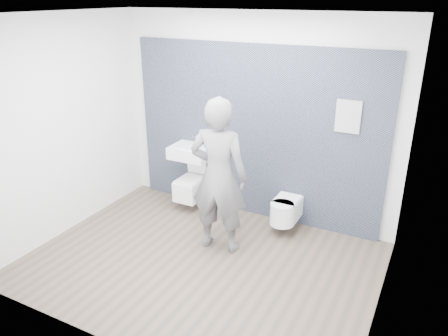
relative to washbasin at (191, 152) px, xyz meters
The scene contains 8 objects.
ground 1.73m from the washbasin, 55.07° to the right, with size 4.00×4.00×0.00m, color brown.
room_shell 1.73m from the washbasin, 55.07° to the right, with size 4.00×4.00×4.00m.
tile_wall 1.24m from the washbasin, 16.15° to the left, with size 3.60×0.06×2.40m, color black.
washbasin is the anchor object (origin of this frame).
toilet_square 0.54m from the washbasin, 90.00° to the right, with size 0.34×0.50×0.67m.
toilet_rounded 1.58m from the washbasin, ahead, with size 0.33×0.55×0.30m.
info_placard 2.30m from the washbasin, ahead, with size 0.30×0.03×0.40m, color white.
visitor 1.21m from the washbasin, 42.70° to the right, with size 0.70×0.46×1.93m, color slate.
Camera 1 is at (2.27, -3.80, 2.99)m, focal length 35.00 mm.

